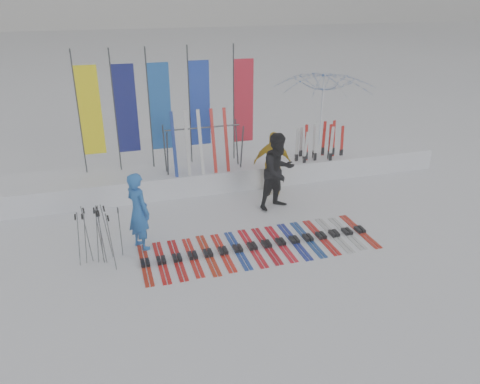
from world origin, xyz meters
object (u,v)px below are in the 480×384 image
object	(u,v)px
person_yellow	(272,163)
person_black	(278,171)
ski_rack	(203,142)
ski_row	(259,246)
person_blue	(138,211)
tent_canopy	(323,115)

from	to	relation	value
person_yellow	person_black	bearing A→B (deg)	-87.96
person_black	ski_rack	bearing A→B (deg)	114.45
ski_row	ski_rack	distance (m)	3.66
ski_rack	person_blue	bearing A→B (deg)	-127.22
ski_row	ski_rack	bearing A→B (deg)	97.29
person_black	person_yellow	world-z (taller)	person_black
tent_canopy	ski_row	world-z (taller)	tent_canopy
person_yellow	ski_rack	bearing A→B (deg)	172.56
ski_rack	ski_row	bearing A→B (deg)	-82.71
person_yellow	ski_row	bearing A→B (deg)	-101.66
person_blue	tent_canopy	world-z (taller)	tent_canopy
tent_canopy	person_black	bearing A→B (deg)	-130.96
person_black	ski_row	size ratio (longest dim) A/B	0.39
person_blue	tent_canopy	distance (m)	7.49
person_yellow	tent_canopy	size ratio (longest dim) A/B	0.54
person_yellow	ski_row	size ratio (longest dim) A/B	0.34
person_black	person_blue	bearing A→B (deg)	177.25
person_blue	ski_row	xyz separation A→B (m)	(2.44, -0.74, -0.82)
person_yellow	ski_row	xyz separation A→B (m)	(-1.29, -2.71, -0.82)
tent_canopy	ski_rack	distance (m)	4.47
tent_canopy	person_yellow	bearing A→B (deg)	-139.15
ski_row	ski_rack	world-z (taller)	ski_rack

